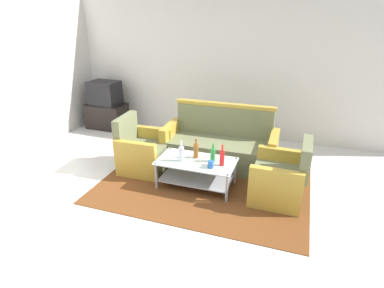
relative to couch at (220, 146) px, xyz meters
The scene contains 14 objects.
ground_plane 1.67m from the couch, 94.25° to the right, with size 14.00×14.00×0.00m, color silver.
wall_back 1.80m from the couch, 94.86° to the left, with size 6.52×0.12×2.80m.
rug 0.76m from the couch, 93.68° to the right, with size 2.96×2.18×0.01m, color brown.
couch is the anchor object (origin of this frame).
armchair_left 1.24m from the couch, 153.57° to the right, with size 0.73×0.79×0.85m.
armchair_right 1.26m from the couch, 35.90° to the right, with size 0.71×0.77×0.85m.
coffee_table 0.82m from the couch, 99.40° to the right, with size 1.10×0.60×0.40m.
bottle_clear 0.96m from the couch, 110.74° to the right, with size 0.07×0.07×0.30m.
bottle_brown 0.76m from the couch, 103.58° to the right, with size 0.07×0.07×0.29m.
bottle_green 0.78m from the couch, 83.32° to the right, with size 0.07×0.07×0.27m.
bottle_red 0.89m from the couch, 73.97° to the right, with size 0.07×0.07×0.30m.
cup 0.96m from the couch, 83.16° to the right, with size 0.08×0.08×0.10m, color #2659A5.
tv_stand 2.88m from the couch, 161.38° to the left, with size 0.80×0.50×0.52m, color black.
television 2.91m from the couch, 161.33° to the left, with size 0.62×0.48×0.48m.
Camera 1 is at (1.25, -3.00, 2.39)m, focal length 29.85 mm.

